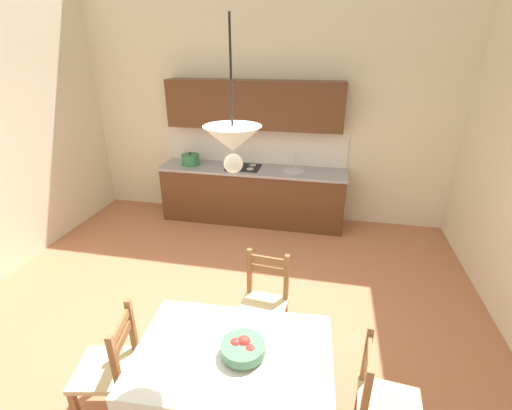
{
  "coord_description": "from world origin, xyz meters",
  "views": [
    {
      "loc": [
        0.98,
        -2.66,
        2.65
      ],
      "look_at": [
        0.31,
        0.61,
        1.15
      ],
      "focal_mm": 24.9,
      "sensor_mm": 36.0,
      "label": 1
    }
  ],
  "objects_px": {
    "dining_table": "(233,367)",
    "dining_chair_kitchen_side": "(264,304)",
    "dining_chair_window_side": "(383,406)",
    "dining_chair_tv_side": "(110,368)",
    "pendant_lamp": "(233,141)",
    "kitchen_cabinetry": "(253,170)",
    "fruit_bowl": "(243,348)"
  },
  "relations": [
    {
      "from": "kitchen_cabinetry",
      "to": "dining_table",
      "type": "xyz_separation_m",
      "value": [
        0.62,
        -3.51,
        -0.24
      ]
    },
    {
      "from": "fruit_bowl",
      "to": "dining_chair_kitchen_side",
      "type": "bearing_deg",
      "value": 91.4
    },
    {
      "from": "dining_chair_tv_side",
      "to": "dining_chair_kitchen_side",
      "type": "height_order",
      "value": "same"
    },
    {
      "from": "dining_chair_window_side",
      "to": "fruit_bowl",
      "type": "relative_size",
      "value": 3.1
    },
    {
      "from": "fruit_bowl",
      "to": "pendant_lamp",
      "type": "xyz_separation_m",
      "value": [
        -0.07,
        0.13,
        1.37
      ]
    },
    {
      "from": "kitchen_cabinetry",
      "to": "dining_chair_kitchen_side",
      "type": "relative_size",
      "value": 3.14
    },
    {
      "from": "dining_chair_tv_side",
      "to": "dining_chair_kitchen_side",
      "type": "xyz_separation_m",
      "value": [
        1.0,
        0.94,
        0.0
      ]
    },
    {
      "from": "kitchen_cabinetry",
      "to": "dining_chair_window_side",
      "type": "bearing_deg",
      "value": -64.68
    },
    {
      "from": "dining_chair_tv_side",
      "to": "pendant_lamp",
      "type": "bearing_deg",
      "value": 10.18
    },
    {
      "from": "dining_chair_window_side",
      "to": "dining_chair_kitchen_side",
      "type": "distance_m",
      "value": 1.29
    },
    {
      "from": "pendant_lamp",
      "to": "dining_chair_tv_side",
      "type": "bearing_deg",
      "value": -169.82
    },
    {
      "from": "dining_table",
      "to": "fruit_bowl",
      "type": "bearing_deg",
      "value": -0.87
    },
    {
      "from": "dining_chair_window_side",
      "to": "dining_chair_kitchen_side",
      "type": "bearing_deg",
      "value": 139.03
    },
    {
      "from": "dining_chair_tv_side",
      "to": "dining_chair_window_side",
      "type": "bearing_deg",
      "value": 2.65
    },
    {
      "from": "fruit_bowl",
      "to": "pendant_lamp",
      "type": "height_order",
      "value": "pendant_lamp"
    },
    {
      "from": "kitchen_cabinetry",
      "to": "pendant_lamp",
      "type": "distance_m",
      "value": 3.69
    },
    {
      "from": "dining_table",
      "to": "dining_chair_window_side",
      "type": "distance_m",
      "value": 1.04
    },
    {
      "from": "dining_table",
      "to": "dining_chair_window_side",
      "type": "bearing_deg",
      "value": 2.48
    },
    {
      "from": "kitchen_cabinetry",
      "to": "fruit_bowl",
      "type": "relative_size",
      "value": 9.74
    },
    {
      "from": "dining_chair_window_side",
      "to": "dining_chair_kitchen_side",
      "type": "relative_size",
      "value": 1.0
    },
    {
      "from": "dining_chair_window_side",
      "to": "pendant_lamp",
      "type": "relative_size",
      "value": 1.16
    },
    {
      "from": "dining_table",
      "to": "dining_chair_tv_side",
      "type": "bearing_deg",
      "value": -177.17
    },
    {
      "from": "kitchen_cabinetry",
      "to": "dining_chair_tv_side",
      "type": "relative_size",
      "value": 3.14
    },
    {
      "from": "dining_table",
      "to": "fruit_bowl",
      "type": "distance_m",
      "value": 0.21
    },
    {
      "from": "kitchen_cabinetry",
      "to": "dining_chair_tv_side",
      "type": "xyz_separation_m",
      "value": [
        -0.33,
        -3.56,
        -0.41
      ]
    },
    {
      "from": "dining_chair_kitchen_side",
      "to": "fruit_bowl",
      "type": "xyz_separation_m",
      "value": [
        0.02,
        -0.89,
        0.37
      ]
    },
    {
      "from": "dining_chair_tv_side",
      "to": "fruit_bowl",
      "type": "bearing_deg",
      "value": 2.57
    },
    {
      "from": "dining_chair_tv_side",
      "to": "pendant_lamp",
      "type": "distance_m",
      "value": 1.99
    },
    {
      "from": "dining_table",
      "to": "pendant_lamp",
      "type": "relative_size",
      "value": 1.72
    },
    {
      "from": "dining_chair_kitchen_side",
      "to": "pendant_lamp",
      "type": "distance_m",
      "value": 1.9
    },
    {
      "from": "dining_chair_tv_side",
      "to": "pendant_lamp",
      "type": "relative_size",
      "value": 1.16
    },
    {
      "from": "dining_table",
      "to": "dining_chair_kitchen_side",
      "type": "xyz_separation_m",
      "value": [
        0.05,
        0.89,
        -0.18
      ]
    }
  ]
}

